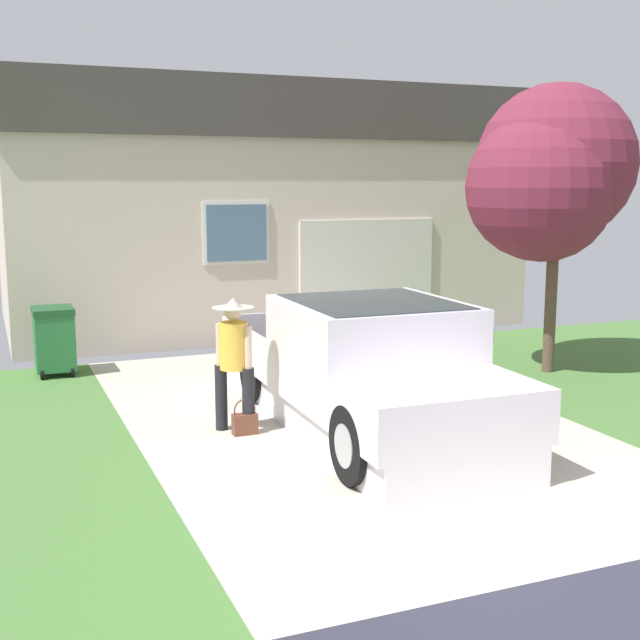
{
  "coord_description": "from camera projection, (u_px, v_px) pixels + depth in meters",
  "views": [
    {
      "loc": [
        -4.09,
        -4.74,
        2.96
      ],
      "look_at": [
        -0.34,
        4.44,
        1.29
      ],
      "focal_mm": 46.47,
      "sensor_mm": 36.0,
      "label": 1
    }
  ],
  "objects": [
    {
      "name": "wheeled_trash_bin",
      "position": [
        54.0,
        338.0,
        12.74
      ],
      "size": [
        0.6,
        0.72,
        1.05
      ],
      "color": "#286B38",
      "rests_on": "ground"
    },
    {
      "name": "handbag",
      "position": [
        245.0,
        422.0,
        9.77
      ],
      "size": [
        0.29,
        0.14,
        0.43
      ],
      "color": "brown",
      "rests_on": "ground"
    },
    {
      "name": "house_with_garage",
      "position": [
        250.0,
        206.0,
        17.78
      ],
      "size": [
        10.5,
        6.08,
        4.79
      ],
      "color": "beige",
      "rests_on": "ground"
    },
    {
      "name": "person_with_hat",
      "position": [
        234.0,
        355.0,
        9.76
      ],
      "size": [
        0.49,
        0.49,
        1.62
      ],
      "rotation": [
        0.0,
        0.0,
        -0.83
      ],
      "color": "black",
      "rests_on": "ground"
    },
    {
      "name": "pickup_truck",
      "position": [
        369.0,
        373.0,
        9.82
      ],
      "size": [
        2.13,
        5.52,
        1.59
      ],
      "rotation": [
        0.0,
        0.0,
        3.12
      ],
      "color": "white",
      "rests_on": "ground"
    },
    {
      "name": "front_yard_tree",
      "position": [
        547.0,
        179.0,
        12.67
      ],
      "size": [
        2.78,
        2.54,
        4.46
      ],
      "color": "brown",
      "rests_on": "ground"
    }
  ]
}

